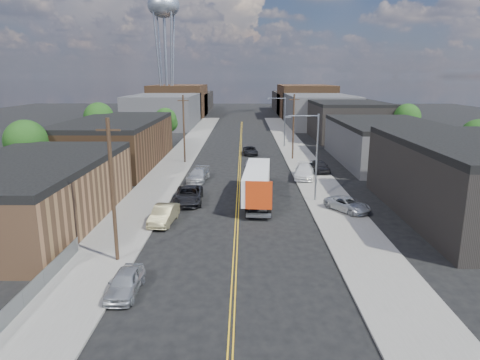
{
  "coord_description": "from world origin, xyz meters",
  "views": [
    {
      "loc": [
        0.62,
        -17.62,
        12.57
      ],
      "look_at": [
        0.23,
        23.94,
        2.5
      ],
      "focal_mm": 32.0,
      "sensor_mm": 36.0,
      "label": 1
    }
  ],
  "objects_px": {
    "car_left_a": "(125,283)",
    "car_right_lot_b": "(304,171)",
    "car_right_lot_c": "(320,166)",
    "car_ahead_truck": "(250,151)",
    "water_tower": "(164,10)",
    "car_left_b": "(164,215)",
    "car_left_c": "(189,195)",
    "semi_truck": "(257,180)",
    "car_right_lot_a": "(348,204)",
    "car_left_d": "(198,175)"
  },
  "relations": [
    {
      "from": "car_left_a",
      "to": "car_left_b",
      "type": "xyz_separation_m",
      "value": [
        0.0,
        12.55,
        0.08
      ]
    },
    {
      "from": "car_left_c",
      "to": "car_ahead_truck",
      "type": "xyz_separation_m",
      "value": [
        6.66,
        27.87,
        -0.16
      ]
    },
    {
      "from": "car_right_lot_c",
      "to": "car_left_d",
      "type": "bearing_deg",
      "value": -171.2
    },
    {
      "from": "car_left_c",
      "to": "car_right_lot_a",
      "type": "bearing_deg",
      "value": -14.17
    },
    {
      "from": "car_left_b",
      "to": "car_left_d",
      "type": "height_order",
      "value": "car_left_b"
    },
    {
      "from": "car_left_b",
      "to": "semi_truck",
      "type": "bearing_deg",
      "value": 47.94
    },
    {
      "from": "car_left_b",
      "to": "car_ahead_truck",
      "type": "xyz_separation_m",
      "value": [
        8.06,
        34.17,
        -0.14
      ]
    },
    {
      "from": "semi_truck",
      "to": "car_left_d",
      "type": "xyz_separation_m",
      "value": [
        -6.94,
        8.12,
        -1.31
      ]
    },
    {
      "from": "semi_truck",
      "to": "car_left_d",
      "type": "distance_m",
      "value": 10.76
    },
    {
      "from": "car_left_a",
      "to": "car_left_b",
      "type": "bearing_deg",
      "value": 90.98
    },
    {
      "from": "car_left_d",
      "to": "car_left_c",
      "type": "bearing_deg",
      "value": -82.59
    },
    {
      "from": "car_left_b",
      "to": "car_left_d",
      "type": "bearing_deg",
      "value": 90.5
    },
    {
      "from": "car_left_b",
      "to": "car_right_lot_a",
      "type": "bearing_deg",
      "value": 16.44
    },
    {
      "from": "water_tower",
      "to": "car_ahead_truck",
      "type": "height_order",
      "value": "water_tower"
    },
    {
      "from": "water_tower",
      "to": "car_left_d",
      "type": "relative_size",
      "value": 6.97
    },
    {
      "from": "water_tower",
      "to": "car_left_b",
      "type": "height_order",
      "value": "water_tower"
    },
    {
      "from": "car_left_c",
      "to": "car_ahead_truck",
      "type": "bearing_deg",
      "value": 73.66
    },
    {
      "from": "car_left_b",
      "to": "car_left_c",
      "type": "xyz_separation_m",
      "value": [
        1.4,
        6.31,
        0.02
      ]
    },
    {
      "from": "car_left_a",
      "to": "car_left_c",
      "type": "xyz_separation_m",
      "value": [
        1.4,
        18.86,
        0.1
      ]
    },
    {
      "from": "car_right_lot_c",
      "to": "car_ahead_truck",
      "type": "xyz_separation_m",
      "value": [
        -9.08,
        13.9,
        -0.29
      ]
    },
    {
      "from": "water_tower",
      "to": "car_left_a",
      "type": "bearing_deg",
      "value": -81.51
    },
    {
      "from": "water_tower",
      "to": "car_left_c",
      "type": "bearing_deg",
      "value": -78.78
    },
    {
      "from": "car_right_lot_b",
      "to": "car_left_d",
      "type": "bearing_deg",
      "value": -166.08
    },
    {
      "from": "car_left_c",
      "to": "car_right_lot_a",
      "type": "height_order",
      "value": "car_left_c"
    },
    {
      "from": "water_tower",
      "to": "semi_truck",
      "type": "relative_size",
      "value": 2.62
    },
    {
      "from": "car_right_lot_a",
      "to": "car_ahead_truck",
      "type": "relative_size",
      "value": 0.99
    },
    {
      "from": "car_left_b",
      "to": "car_left_c",
      "type": "height_order",
      "value": "car_left_c"
    },
    {
      "from": "car_right_lot_b",
      "to": "car_right_lot_c",
      "type": "xyz_separation_m",
      "value": [
        2.54,
        3.42,
        -0.03
      ]
    },
    {
      "from": "car_left_a",
      "to": "car_right_lot_b",
      "type": "bearing_deg",
      "value": 64.58
    },
    {
      "from": "water_tower",
      "to": "car_ahead_truck",
      "type": "distance_m",
      "value": 69.3
    },
    {
      "from": "car_left_b",
      "to": "car_left_d",
      "type": "relative_size",
      "value": 0.92
    },
    {
      "from": "car_left_a",
      "to": "car_right_lot_a",
      "type": "bearing_deg",
      "value": 44.1
    },
    {
      "from": "car_right_lot_c",
      "to": "car_right_lot_b",
      "type": "bearing_deg",
      "value": -133.94
    },
    {
      "from": "water_tower",
      "to": "car_right_lot_b",
      "type": "relative_size",
      "value": 6.49
    },
    {
      "from": "semi_truck",
      "to": "car_ahead_truck",
      "type": "xyz_separation_m",
      "value": [
        -0.28,
        26.57,
        -1.42
      ]
    },
    {
      "from": "car_right_lot_c",
      "to": "car_ahead_truck",
      "type": "relative_size",
      "value": 0.99
    },
    {
      "from": "semi_truck",
      "to": "car_right_lot_c",
      "type": "height_order",
      "value": "semi_truck"
    },
    {
      "from": "semi_truck",
      "to": "car_right_lot_a",
      "type": "height_order",
      "value": "semi_truck"
    },
    {
      "from": "car_ahead_truck",
      "to": "car_right_lot_a",
      "type": "bearing_deg",
      "value": -78.64
    },
    {
      "from": "car_left_c",
      "to": "car_right_lot_b",
      "type": "height_order",
      "value": "car_right_lot_b"
    },
    {
      "from": "car_left_d",
      "to": "car_right_lot_c",
      "type": "height_order",
      "value": "car_right_lot_c"
    },
    {
      "from": "water_tower",
      "to": "car_left_c",
      "type": "height_order",
      "value": "water_tower"
    },
    {
      "from": "car_left_c",
      "to": "car_right_lot_b",
      "type": "bearing_deg",
      "value": 35.72
    },
    {
      "from": "car_left_a",
      "to": "car_left_b",
      "type": "height_order",
      "value": "car_left_b"
    },
    {
      "from": "water_tower",
      "to": "semi_truck",
      "type": "distance_m",
      "value": 92.26
    },
    {
      "from": "car_left_b",
      "to": "car_right_lot_c",
      "type": "xyz_separation_m",
      "value": [
        17.14,
        20.27,
        0.15
      ]
    },
    {
      "from": "car_right_lot_c",
      "to": "car_ahead_truck",
      "type": "bearing_deg",
      "value": 115.82
    },
    {
      "from": "car_left_a",
      "to": "water_tower",
      "type": "bearing_deg",
      "value": 99.47
    },
    {
      "from": "car_left_c",
      "to": "car_right_lot_c",
      "type": "relative_size",
      "value": 1.26
    },
    {
      "from": "car_left_c",
      "to": "car_right_lot_c",
      "type": "distance_m",
      "value": 21.04
    }
  ]
}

